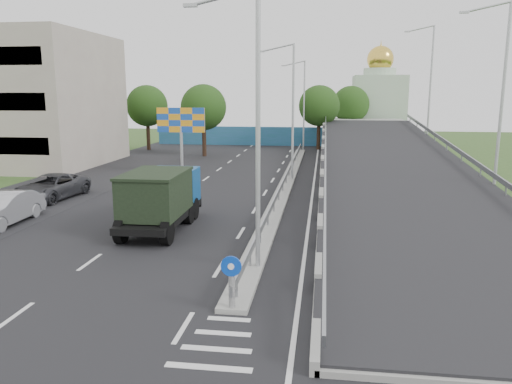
% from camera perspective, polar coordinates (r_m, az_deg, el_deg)
% --- Properties ---
extents(ground, '(160.00, 160.00, 0.00)m').
position_cam_1_polar(ground, '(13.95, -4.48, -17.40)').
color(ground, '#2D4C1E').
rests_on(ground, ground).
extents(road_surface, '(26.00, 90.00, 0.04)m').
position_cam_1_polar(road_surface, '(33.13, -2.25, -0.39)').
color(road_surface, black).
rests_on(road_surface, ground).
extents(parking_strip, '(8.00, 90.00, 0.05)m').
position_cam_1_polar(parking_strip, '(37.61, -22.15, 0.18)').
color(parking_strip, black).
rests_on(parking_strip, ground).
extents(median, '(1.00, 44.00, 0.20)m').
position_cam_1_polar(median, '(36.64, 3.46, 0.89)').
color(median, gray).
rests_on(median, ground).
extents(overpass_ramp, '(10.00, 50.00, 3.50)m').
position_cam_1_polar(overpass_ramp, '(36.60, 15.30, 3.12)').
color(overpass_ramp, gray).
rests_on(overpass_ramp, ground).
extents(median_guardrail, '(0.09, 44.00, 0.71)m').
position_cam_1_polar(median_guardrail, '(36.53, 3.47, 1.89)').
color(median_guardrail, gray).
rests_on(median_guardrail, median).
extents(sign_bollard, '(0.64, 0.23, 1.67)m').
position_cam_1_polar(sign_bollard, '(15.44, -2.81, -10.21)').
color(sign_bollard, black).
rests_on(sign_bollard, median).
extents(lamp_post_near, '(2.74, 0.18, 10.08)m').
position_cam_1_polar(lamp_post_near, '(18.15, -0.37, 8.50)').
color(lamp_post_near, '#B2B5B7').
rests_on(lamp_post_near, median).
extents(lamp_post_mid, '(2.74, 0.18, 10.08)m').
position_cam_1_polar(lamp_post_mid, '(38.04, 3.97, 9.92)').
color(lamp_post_mid, '#B2B5B7').
rests_on(lamp_post_mid, median).
extents(lamp_post_far, '(2.74, 0.18, 10.08)m').
position_cam_1_polar(lamp_post_far, '(58.01, 5.33, 10.35)').
color(lamp_post_far, '#B2B5B7').
rests_on(lamp_post_far, median).
extents(blue_wall, '(30.00, 0.50, 2.40)m').
position_cam_1_polar(blue_wall, '(64.53, 1.83, 6.38)').
color(blue_wall, '#21657C').
rests_on(blue_wall, ground).
extents(church, '(7.00, 7.00, 13.80)m').
position_cam_1_polar(church, '(72.33, 13.80, 9.86)').
color(church, '#B2CCAD').
rests_on(church, ground).
extents(billboard, '(4.00, 0.24, 5.50)m').
position_cam_1_polar(billboard, '(41.69, -8.58, 7.70)').
color(billboard, '#B2B5B7').
rests_on(billboard, ground).
extents(tree_left_mid, '(4.80, 4.80, 7.60)m').
position_cam_1_polar(tree_left_mid, '(53.49, -6.01, 9.59)').
color(tree_left_mid, black).
rests_on(tree_left_mid, ground).
extents(tree_median_far, '(4.80, 4.80, 7.60)m').
position_cam_1_polar(tree_median_far, '(59.97, 7.24, 9.74)').
color(tree_median_far, black).
rests_on(tree_median_far, ground).
extents(tree_left_far, '(4.80, 4.80, 7.60)m').
position_cam_1_polar(tree_left_far, '(60.60, -12.34, 9.58)').
color(tree_left_far, black).
rests_on(tree_left_far, ground).
extents(tree_ramp_far, '(4.80, 4.80, 7.60)m').
position_cam_1_polar(tree_ramp_far, '(67.05, 10.78, 9.78)').
color(tree_ramp_far, black).
rests_on(tree_ramp_far, ground).
extents(dump_truck, '(2.71, 6.83, 3.00)m').
position_cam_1_polar(dump_truck, '(25.13, -10.76, -0.47)').
color(dump_truck, black).
rests_on(dump_truck, ground).
extents(parked_car_b, '(1.84, 5.12, 1.68)m').
position_cam_1_polar(parked_car_b, '(28.72, -26.90, -1.71)').
color(parked_car_b, '#AAAAAF').
rests_on(parked_car_b, ground).
extents(parked_car_c, '(3.15, 5.92, 1.58)m').
position_cam_1_polar(parked_car_c, '(34.33, -22.39, 0.52)').
color(parked_car_c, '#343539').
rests_on(parked_car_c, ground).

